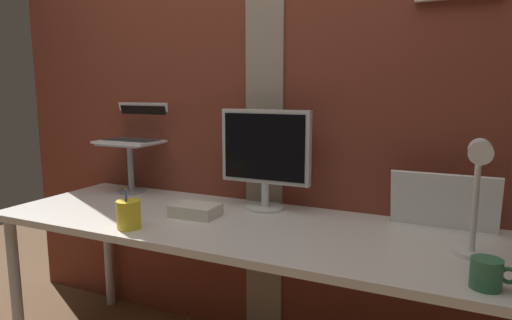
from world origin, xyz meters
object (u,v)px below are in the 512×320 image
whiteboard_panel (444,201)px  desk_lamp (477,186)px  monitor (265,152)px  coffee_mug (487,274)px  pen_cup (129,214)px  laptop (137,131)px

whiteboard_panel → desk_lamp: 0.36m
monitor → desk_lamp: monitor is taller
whiteboard_panel → coffee_mug: bearing=-75.1°
desk_lamp → pen_cup: desk_lamp is taller
whiteboard_panel → desk_lamp: (0.10, -0.32, 0.13)m
pen_cup → laptop: bearing=126.5°
desk_lamp → pen_cup: size_ratio=2.44×
pen_cup → whiteboard_panel: bearing=24.9°
laptop → pen_cup: 0.75m
pen_cup → monitor: bearing=53.1°
laptop → coffee_mug: size_ratio=2.71×
coffee_mug → whiteboard_panel: bearing=104.9°
whiteboard_panel → coffee_mug: (0.14, -0.52, -0.07)m
pen_cup → coffee_mug: 1.27m
pen_cup → coffee_mug: bearing=0.0°
whiteboard_panel → desk_lamp: desk_lamp is taller
monitor → pen_cup: size_ratio=2.82×
monitor → coffee_mug: monitor is taller
desk_lamp → laptop: bearing=167.8°
desk_lamp → pen_cup: bearing=-170.5°
monitor → coffee_mug: size_ratio=3.76×
laptop → desk_lamp: laptop is taller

